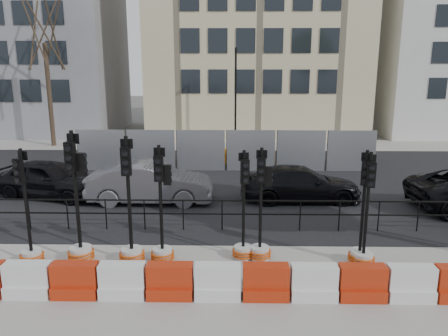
{
  "coord_description": "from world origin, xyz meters",
  "views": [
    {
      "loc": [
        0.3,
        -11.53,
        5.04
      ],
      "look_at": [
        0.03,
        3.0,
        1.58
      ],
      "focal_mm": 35.0,
      "sensor_mm": 36.0,
      "label": 1
    }
  ],
  "objects_px": {
    "traffic_signal_h": "(364,244)",
    "car_a": "(49,179)",
    "car_c": "(300,184)",
    "traffic_signal_d": "(162,235)",
    "traffic_signal_a": "(30,241)"
  },
  "relations": [
    {
      "from": "traffic_signal_a",
      "to": "car_a",
      "type": "relative_size",
      "value": 0.66
    },
    {
      "from": "traffic_signal_d",
      "to": "traffic_signal_h",
      "type": "bearing_deg",
      "value": -1.15
    },
    {
      "from": "traffic_signal_h",
      "to": "car_c",
      "type": "xyz_separation_m",
      "value": [
        -0.78,
        5.53,
        0.04
      ]
    },
    {
      "from": "traffic_signal_d",
      "to": "car_a",
      "type": "distance_m",
      "value": 7.73
    },
    {
      "from": "traffic_signal_h",
      "to": "traffic_signal_d",
      "type": "bearing_deg",
      "value": -176.96
    },
    {
      "from": "traffic_signal_h",
      "to": "car_a",
      "type": "distance_m",
      "value": 11.94
    },
    {
      "from": "traffic_signal_a",
      "to": "traffic_signal_d",
      "type": "height_order",
      "value": "traffic_signal_d"
    },
    {
      "from": "traffic_signal_d",
      "to": "traffic_signal_h",
      "type": "xyz_separation_m",
      "value": [
        5.15,
        -0.15,
        -0.12
      ]
    },
    {
      "from": "traffic_signal_a",
      "to": "car_c",
      "type": "xyz_separation_m",
      "value": [
        7.75,
        5.55,
        0.02
      ]
    },
    {
      "from": "car_a",
      "to": "car_c",
      "type": "bearing_deg",
      "value": -77.13
    },
    {
      "from": "car_a",
      "to": "car_c",
      "type": "xyz_separation_m",
      "value": [
        9.65,
        -0.28,
        -0.08
      ]
    },
    {
      "from": "traffic_signal_h",
      "to": "car_a",
      "type": "height_order",
      "value": "traffic_signal_h"
    },
    {
      "from": "car_a",
      "to": "car_c",
      "type": "relative_size",
      "value": 1.02
    },
    {
      "from": "traffic_signal_h",
      "to": "car_c",
      "type": "bearing_deg",
      "value": 102.76
    },
    {
      "from": "traffic_signal_h",
      "to": "car_c",
      "type": "height_order",
      "value": "traffic_signal_h"
    }
  ]
}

